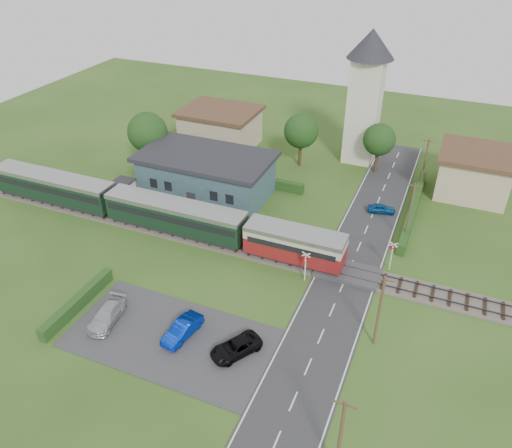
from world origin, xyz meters
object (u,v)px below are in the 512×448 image
at_px(station_building, 206,174).
at_px(house_east, 474,172).
at_px(car_park_dark, 236,347).
at_px(car_park_blue, 182,329).
at_px(church_tower, 366,88).
at_px(train, 150,209).
at_px(crossing_signal_near, 306,262).
at_px(pedestrian_near, 242,218).
at_px(crossing_signal_far, 392,252).
at_px(house_west, 220,127).
at_px(car_park_silver, 107,315).
at_px(pedestrian_far, 138,198).
at_px(car_on_road, 381,208).
at_px(equipment_hut, 124,190).

xyz_separation_m(station_building, house_east, (30.00, 13.01, 0.10)).
bearing_deg(car_park_dark, car_park_blue, -147.95).
bearing_deg(church_tower, car_park_dark, -91.13).
height_order(church_tower, house_east, church_tower).
distance_m(train, house_east, 39.07).
height_order(train, crossing_signal_near, train).
relative_size(crossing_signal_near, pedestrian_near, 1.78).
distance_m(crossing_signal_near, car_park_blue, 13.12).
relative_size(crossing_signal_far, car_park_blue, 0.78).
distance_m(train, church_tower, 32.24).
bearing_deg(house_west, train, -83.25).
relative_size(church_tower, house_east, 2.00).
xyz_separation_m(crossing_signal_near, car_park_blue, (-7.05, -10.99, -1.37)).
height_order(house_east, car_park_blue, house_east).
distance_m(car_park_silver, car_park_dark, 11.76).
bearing_deg(church_tower, car_park_blue, -98.16).
bearing_deg(pedestrian_far, train, -119.18).
bearing_deg(car_on_road, train, 105.50).
bearing_deg(station_building, house_east, 23.44).
bearing_deg(car_park_dark, station_building, 154.46).
xyz_separation_m(crossing_signal_far, car_park_blue, (-14.25, -15.79, -1.37)).
distance_m(equipment_hut, pedestrian_far, 2.11).
xyz_separation_m(house_east, car_on_road, (-9.21, -9.19, -2.21)).
bearing_deg(house_east, station_building, -156.56).
relative_size(church_tower, car_park_dark, 4.12).
relative_size(car_park_blue, pedestrian_far, 2.36).
xyz_separation_m(car_park_silver, car_park_dark, (11.72, 0.99, -0.08)).
bearing_deg(house_west, crossing_signal_far, -35.77).
bearing_deg(car_park_silver, car_park_dark, -2.90).
bearing_deg(car_park_blue, car_on_road, 74.93).
distance_m(car_park_blue, car_park_silver, 6.92).
xyz_separation_m(house_west, crossing_signal_far, (28.60, -20.61, -0.65)).
height_order(train, crossing_signal_far, train).
bearing_deg(pedestrian_far, church_tower, -33.65).
bearing_deg(crossing_signal_near, car_park_dark, -101.21).
xyz_separation_m(house_west, car_park_dark, (19.22, -36.39, -2.12)).
bearing_deg(car_park_blue, church_tower, 90.36).
relative_size(car_park_blue, pedestrian_near, 2.28).
height_order(crossing_signal_far, car_park_silver, crossing_signal_far).
bearing_deg(house_west, equipment_hut, -98.62).
relative_size(equipment_hut, crossing_signal_far, 0.78).
height_order(car_on_road, car_park_silver, car_park_silver).
distance_m(house_west, crossing_signal_far, 35.26).
relative_size(equipment_hut, crossing_signal_near, 0.78).
bearing_deg(pedestrian_near, car_on_road, -161.81).
distance_m(car_park_blue, pedestrian_far, 22.32).
bearing_deg(pedestrian_far, crossing_signal_far, -82.38).
relative_size(station_building, car_park_silver, 3.46).
distance_m(equipment_hut, crossing_signal_far, 31.61).
height_order(equipment_hut, car_park_blue, equipment_hut).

